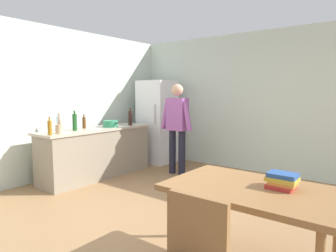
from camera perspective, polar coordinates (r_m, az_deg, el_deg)
ground_plane at (r=3.88m, az=-3.28°, el=-17.07°), size 14.00×14.00×0.00m
wall_back at (r=6.14m, az=15.41°, el=4.33°), size 6.40×0.12×2.70m
wall_left at (r=5.72m, az=-22.04°, el=3.97°), size 0.12×5.60×2.70m
kitchen_counter at (r=5.67m, az=-13.31°, el=-4.90°), size 0.64×2.20×0.90m
refrigerator at (r=6.65m, az=-2.07°, el=0.80°), size 0.70×0.67×1.80m
person at (r=5.62m, az=1.74°, el=0.60°), size 0.70×0.22×1.70m
dining_table at (r=2.70m, az=15.64°, el=-12.61°), size 1.40×0.90×0.75m
cooking_pot at (r=5.75m, az=-10.85°, el=0.43°), size 0.40×0.28×0.12m
utensil_jar at (r=5.01m, az=-19.96°, el=-0.48°), size 0.11×0.11×0.32m
bottle_water_clear at (r=5.44m, az=-20.05°, el=0.53°), size 0.07×0.07×0.30m
bottle_sauce_red at (r=5.62m, az=-17.18°, el=0.50°), size 0.06×0.06×0.24m
bottle_beer_brown at (r=5.62m, az=-15.63°, el=0.65°), size 0.06×0.06×0.26m
bottle_wine_green at (r=5.34m, az=-17.26°, el=0.74°), size 0.08×0.08×0.34m
bottle_wine_dark at (r=5.99m, az=-7.18°, el=1.55°), size 0.08×0.08×0.34m
bottle_oil_amber at (r=4.87m, az=-21.50°, el=-0.28°), size 0.06×0.06×0.28m
book_stack at (r=2.70m, az=20.81°, el=-9.68°), size 0.24×0.20×0.13m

